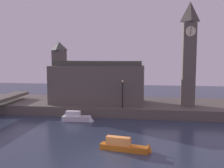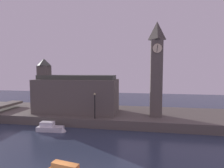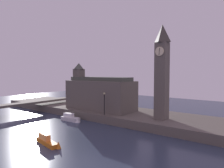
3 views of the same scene
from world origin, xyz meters
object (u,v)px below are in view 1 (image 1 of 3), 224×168
at_px(parliament_hall, 95,82).
at_px(streetlamp, 122,91).
at_px(boat_ferry_white, 79,117).
at_px(clock_tower, 189,53).
at_px(boat_patrol_orange, 127,146).

bearing_deg(parliament_hall, streetlamp, -39.35).
bearing_deg(parliament_hall, boat_ferry_white, -98.42).
bearing_deg(streetlamp, clock_tower, 18.53).
relative_size(boat_patrol_orange, boat_ferry_white, 1.14).
bearing_deg(clock_tower, boat_ferry_white, -158.90).
height_order(boat_patrol_orange, boat_ferry_white, boat_ferry_white).
bearing_deg(streetlamp, boat_patrol_orange, -82.04).
relative_size(clock_tower, parliament_hall, 1.05).
xyz_separation_m(parliament_hall, streetlamp, (4.99, -4.09, -0.84)).
relative_size(clock_tower, boat_patrol_orange, 2.98).
distance_m(parliament_hall, boat_ferry_white, 8.28).
xyz_separation_m(boat_patrol_orange, boat_ferry_white, (-7.94, 10.96, 0.03)).
relative_size(streetlamp, boat_ferry_white, 0.90).
relative_size(streetlamp, boat_patrol_orange, 0.79).
relative_size(parliament_hall, streetlamp, 3.63).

